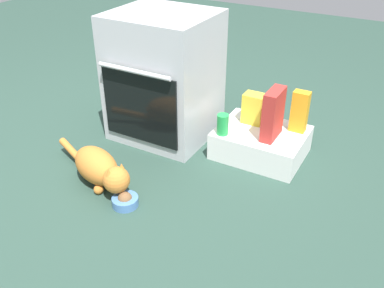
{
  "coord_description": "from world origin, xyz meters",
  "views": [
    {
      "loc": [
        1.27,
        -1.53,
        1.35
      ],
      "look_at": [
        0.38,
        0.06,
        0.25
      ],
      "focal_mm": 39.67,
      "sensor_mm": 36.0,
      "label": 1
    }
  ],
  "objects_px": {
    "juice_carton": "(300,112)",
    "snack_bag": "(254,108)",
    "soda_can": "(223,124)",
    "food_bowl": "(125,201)",
    "cereal_box": "(273,114)",
    "pantry_cabinet": "(261,142)",
    "oven": "(164,77)",
    "cat": "(100,168)"
  },
  "relations": [
    {
      "from": "juice_carton",
      "to": "snack_bag",
      "type": "height_order",
      "value": "juice_carton"
    },
    {
      "from": "juice_carton",
      "to": "soda_can",
      "type": "bearing_deg",
      "value": -145.3
    },
    {
      "from": "food_bowl",
      "to": "cereal_box",
      "type": "height_order",
      "value": "cereal_box"
    },
    {
      "from": "pantry_cabinet",
      "to": "cereal_box",
      "type": "distance_m",
      "value": 0.23
    },
    {
      "from": "oven",
      "to": "juice_carton",
      "type": "bearing_deg",
      "value": 10.4
    },
    {
      "from": "snack_bag",
      "to": "pantry_cabinet",
      "type": "bearing_deg",
      "value": -38.64
    },
    {
      "from": "oven",
      "to": "cereal_box",
      "type": "xyz_separation_m",
      "value": [
        0.7,
        0.0,
        -0.08
      ]
    },
    {
      "from": "soda_can",
      "to": "cereal_box",
      "type": "bearing_deg",
      "value": 22.66
    },
    {
      "from": "snack_bag",
      "to": "cereal_box",
      "type": "bearing_deg",
      "value": -35.76
    },
    {
      "from": "pantry_cabinet",
      "to": "snack_bag",
      "type": "distance_m",
      "value": 0.2
    },
    {
      "from": "food_bowl",
      "to": "cereal_box",
      "type": "xyz_separation_m",
      "value": [
        0.48,
        0.73,
        0.27
      ]
    },
    {
      "from": "oven",
      "to": "snack_bag",
      "type": "relative_size",
      "value": 4.24
    },
    {
      "from": "juice_carton",
      "to": "cereal_box",
      "type": "bearing_deg",
      "value": -126.82
    },
    {
      "from": "pantry_cabinet",
      "to": "snack_bag",
      "type": "bearing_deg",
      "value": 141.36
    },
    {
      "from": "oven",
      "to": "cereal_box",
      "type": "distance_m",
      "value": 0.7
    },
    {
      "from": "pantry_cabinet",
      "to": "cat",
      "type": "relative_size",
      "value": 0.78
    },
    {
      "from": "food_bowl",
      "to": "cereal_box",
      "type": "relative_size",
      "value": 0.47
    },
    {
      "from": "pantry_cabinet",
      "to": "food_bowl",
      "type": "distance_m",
      "value": 0.87
    },
    {
      "from": "cereal_box",
      "to": "snack_bag",
      "type": "bearing_deg",
      "value": 144.24
    },
    {
      "from": "oven",
      "to": "food_bowl",
      "type": "bearing_deg",
      "value": -73.11
    },
    {
      "from": "juice_carton",
      "to": "snack_bag",
      "type": "distance_m",
      "value": 0.26
    },
    {
      "from": "cereal_box",
      "to": "soda_can",
      "type": "relative_size",
      "value": 2.33
    },
    {
      "from": "cat",
      "to": "pantry_cabinet",
      "type": "bearing_deg",
      "value": 67.73
    },
    {
      "from": "oven",
      "to": "cereal_box",
      "type": "relative_size",
      "value": 2.72
    },
    {
      "from": "cereal_box",
      "to": "soda_can",
      "type": "bearing_deg",
      "value": -157.34
    },
    {
      "from": "snack_bag",
      "to": "cereal_box",
      "type": "height_order",
      "value": "cereal_box"
    },
    {
      "from": "juice_carton",
      "to": "cereal_box",
      "type": "relative_size",
      "value": 0.86
    },
    {
      "from": "juice_carton",
      "to": "soda_can",
      "type": "xyz_separation_m",
      "value": [
        -0.36,
        -0.25,
        -0.06
      ]
    },
    {
      "from": "cereal_box",
      "to": "pantry_cabinet",
      "type": "bearing_deg",
      "value": 148.21
    },
    {
      "from": "snack_bag",
      "to": "cat",
      "type": "bearing_deg",
      "value": -125.07
    },
    {
      "from": "pantry_cabinet",
      "to": "food_bowl",
      "type": "height_order",
      "value": "pantry_cabinet"
    },
    {
      "from": "oven",
      "to": "juice_carton",
      "type": "relative_size",
      "value": 3.18
    },
    {
      "from": "food_bowl",
      "to": "cat",
      "type": "height_order",
      "value": "cat"
    },
    {
      "from": "cat",
      "to": "cereal_box",
      "type": "height_order",
      "value": "cereal_box"
    },
    {
      "from": "food_bowl",
      "to": "pantry_cabinet",
      "type": "bearing_deg",
      "value": 62.13
    },
    {
      "from": "oven",
      "to": "cat",
      "type": "xyz_separation_m",
      "value": [
        0.01,
        -0.65,
        -0.27
      ]
    },
    {
      "from": "cereal_box",
      "to": "soda_can",
      "type": "distance_m",
      "value": 0.28
    },
    {
      "from": "soda_can",
      "to": "cat",
      "type": "bearing_deg",
      "value": -128.8
    },
    {
      "from": "oven",
      "to": "pantry_cabinet",
      "type": "relative_size",
      "value": 1.53
    },
    {
      "from": "pantry_cabinet",
      "to": "snack_bag",
      "type": "relative_size",
      "value": 2.76
    },
    {
      "from": "food_bowl",
      "to": "cat",
      "type": "xyz_separation_m",
      "value": [
        -0.21,
        0.08,
        0.08
      ]
    },
    {
      "from": "oven",
      "to": "food_bowl",
      "type": "relative_size",
      "value": 5.81
    }
  ]
}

